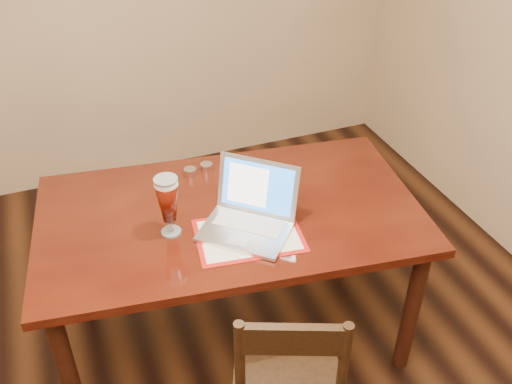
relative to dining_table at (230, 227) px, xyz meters
name	(u,v)px	position (x,y,z in m)	size (l,w,h in m)	color
room_shell	(131,104)	(-0.46, -0.76, 1.06)	(4.51, 5.01, 2.71)	tan
dining_table	(230,227)	(0.00, 0.00, 0.00)	(1.80, 1.17, 1.07)	#491609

